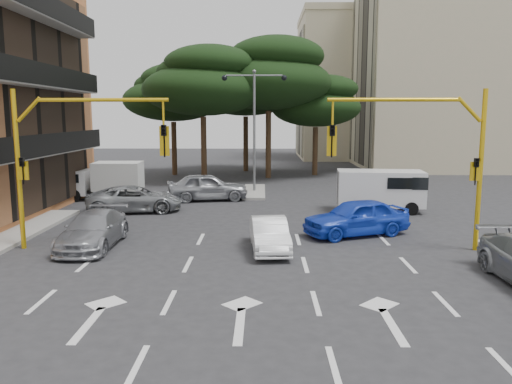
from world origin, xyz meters
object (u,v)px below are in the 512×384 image
signal_mast_left (65,147)px  box_truck_a (104,181)px  car_blue_compact (356,217)px  van_white (380,191)px  car_silver_cross_a (135,199)px  street_lamp_center (254,109)px  car_silver_wagon (93,230)px  signal_mast_right (433,147)px  car_silver_cross_b (207,187)px  car_white_hatch (269,234)px

signal_mast_left → box_truck_a: size_ratio=1.30×
car_blue_compact → van_white: 5.84m
car_silver_cross_a → van_white: (12.94, 0.30, 0.42)m
signal_mast_left → street_lamp_center: street_lamp_center is taller
van_white → box_truck_a: bearing=-97.8°
street_lamp_center → car_silver_wagon: bearing=-113.6°
box_truck_a → signal_mast_right: bearing=-127.7°
car_silver_cross_a → street_lamp_center: bearing=-53.3°
car_silver_cross_a → car_silver_wagon: bearing=171.3°
car_silver_cross_a → box_truck_a: box_truck_a is taller
car_silver_cross_a → car_silver_cross_b: size_ratio=1.03×
car_silver_wagon → car_white_hatch: bearing=-4.0°
signal_mast_right → car_silver_wagon: 13.20m
signal_mast_left → car_white_hatch: signal_mast_left is taller
signal_mast_right → car_white_hatch: bearing=-178.4°
signal_mast_right → car_blue_compact: size_ratio=1.32×
street_lamp_center → car_blue_compact: 13.37m
street_lamp_center → van_white: street_lamp_center is taller
street_lamp_center → car_white_hatch: size_ratio=2.08×
car_blue_compact → van_white: (2.24, 5.38, 0.33)m
car_blue_compact → car_silver_cross_b: 11.34m
car_blue_compact → car_silver_cross_a: (-10.70, 5.08, -0.09)m
car_white_hatch → car_blue_compact: (3.70, 2.48, 0.16)m
signal_mast_left → car_silver_cross_b: (4.04, 11.01, -3.07)m
car_white_hatch → signal_mast_left: bearing=174.2°
signal_mast_right → car_white_hatch: signal_mast_right is taller
box_truck_a → street_lamp_center: bearing=-75.2°
signal_mast_right → car_silver_wagon: signal_mast_right is taller
car_silver_cross_b → van_white: size_ratio=1.09×
car_silver_cross_b → signal_mast_right: bearing=-149.0°
signal_mast_left → car_silver_cross_b: 12.12m
signal_mast_right → car_silver_cross_b: (-9.57, 11.01, -3.07)m
car_blue_compact → van_white: van_white is taller
signal_mast_right → box_truck_a: signal_mast_right is taller
signal_mast_right → box_truck_a: 19.59m
car_blue_compact → van_white: size_ratio=1.03×
box_truck_a → car_silver_wagon: bearing=-166.9°
car_white_hatch → car_blue_compact: size_ratio=0.82×
car_silver_wagon → car_silver_cross_a: 7.13m
car_silver_cross_b → car_blue_compact: bearing=-150.1°
car_silver_cross_a → car_blue_compact: bearing=-125.7°
car_silver_cross_a → box_truck_a: size_ratio=1.07×
signal_mast_right → signal_mast_left: bearing=180.0°
car_silver_wagon → box_truck_a: (-3.01, 10.98, 0.47)m
car_white_hatch → car_silver_cross_a: car_silver_cross_a is taller
van_white → street_lamp_center: bearing=-128.2°
car_silver_cross_a → car_white_hatch: bearing=-147.5°
car_white_hatch → car_silver_cross_b: car_silver_cross_b is taller
signal_mast_left → car_silver_cross_a: bearing=85.2°
signal_mast_left → car_silver_wagon: (0.81, 0.27, -3.22)m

